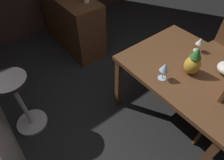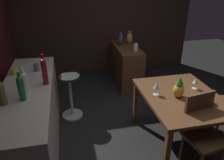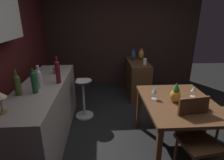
% 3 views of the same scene
% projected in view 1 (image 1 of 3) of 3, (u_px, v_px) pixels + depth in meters
% --- Properties ---
extents(ground_plane, '(9.00, 9.00, 0.00)m').
position_uv_depth(ground_plane, '(142.00, 121.00, 2.22)').
color(ground_plane, black).
extents(dining_table, '(1.19, 0.94, 0.74)m').
position_uv_depth(dining_table, '(190.00, 75.00, 1.82)').
color(dining_table, '#56351E').
rests_on(dining_table, ground_plane).
extents(sideboard_cabinet, '(1.10, 0.44, 0.82)m').
position_uv_depth(sideboard_cabinet, '(73.00, 23.00, 2.94)').
color(sideboard_cabinet, '#56351E').
rests_on(sideboard_cabinet, ground_plane).
extents(chair_by_doorway, '(0.44, 0.44, 0.93)m').
position_uv_depth(chair_by_doorway, '(223.00, 48.00, 2.34)').
color(chair_by_doorway, '#56351E').
rests_on(chair_by_doorway, ground_plane).
extents(bar_stool, '(0.34, 0.34, 0.73)m').
position_uv_depth(bar_stool, '(21.00, 103.00, 1.93)').
color(bar_stool, '#262323').
rests_on(bar_stool, ground_plane).
extents(wine_glass_left, '(0.07, 0.07, 0.15)m').
position_uv_depth(wine_glass_left, '(200.00, 42.00, 1.86)').
color(wine_glass_left, silver).
rests_on(wine_glass_left, dining_table).
extents(wine_glass_right, '(0.08, 0.08, 0.17)m').
position_uv_depth(wine_glass_right, '(165.00, 68.00, 1.58)').
color(wine_glass_right, silver).
rests_on(wine_glass_right, dining_table).
extents(pineapple_centerpiece, '(0.14, 0.14, 0.27)m').
position_uv_depth(pineapple_centerpiece, '(193.00, 63.00, 1.64)').
color(pineapple_centerpiece, gold).
rests_on(pineapple_centerpiece, dining_table).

